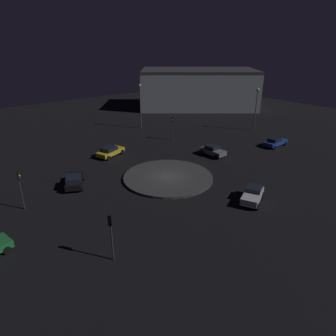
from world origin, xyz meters
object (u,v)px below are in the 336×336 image
object	(u,v)px
car_grey	(213,151)
car_silver	(253,195)
traffic_light_southwest	(111,228)
streetlamp_northeast	(140,102)
car_yellow	(110,151)
car_blue	(275,142)
traffic_light_west	(19,183)
streetlamp_east	(257,102)
car_black	(74,181)
traffic_light_northeast	(172,124)
store_building	(198,88)

from	to	relation	value
car_grey	car_silver	world-z (taller)	car_grey
traffic_light_southwest	streetlamp_northeast	xyz separation A→B (m)	(23.77, 30.79, 2.26)
car_grey	car_yellow	size ratio (longest dim) A/B	0.82
car_blue	streetlamp_northeast	size ratio (longest dim) A/B	0.52
traffic_light_west	streetlamp_east	distance (m)	43.23
car_black	streetlamp_east	bearing A→B (deg)	-60.05
streetlamp_northeast	car_blue	bearing A→B (deg)	-64.85
car_blue	streetlamp_northeast	distance (m)	25.84
traffic_light_northeast	traffic_light_west	distance (m)	28.17
car_yellow	traffic_light_west	size ratio (longest dim) A/B	1.13
car_grey	car_yellow	bearing A→B (deg)	-131.19
traffic_light_southwest	car_silver	bearing A→B (deg)	-39.36
car_grey	store_building	bearing A→B (deg)	136.52
traffic_light_southwest	traffic_light_west	world-z (taller)	traffic_light_west
car_black	traffic_light_west	bearing A→B (deg)	132.87
car_black	streetlamp_east	world-z (taller)	streetlamp_east
traffic_light_west	traffic_light_northeast	bearing A→B (deg)	29.30
car_grey	store_building	world-z (taller)	store_building
car_black	traffic_light_southwest	distance (m)	14.82
car_silver	car_black	bearing A→B (deg)	-73.57
traffic_light_west	store_building	bearing A→B (deg)	39.36
traffic_light_northeast	traffic_light_west	size ratio (longest dim) A/B	0.96
streetlamp_northeast	store_building	xyz separation A→B (m)	(23.22, 7.83, -0.49)
traffic_light_southwest	traffic_light_west	size ratio (longest dim) A/B	0.98
store_building	traffic_light_west	bearing A→B (deg)	66.59
car_yellow	store_building	world-z (taller)	store_building
car_black	car_yellow	xyz separation A→B (m)	(8.35, 6.42, -0.00)
streetlamp_east	store_building	distance (m)	23.89
streetlamp_northeast	car_yellow	bearing A→B (deg)	-141.26
car_silver	car_blue	distance (m)	20.32
traffic_light_northeast	traffic_light_southwest	distance (m)	31.68
car_silver	car_blue	world-z (taller)	car_silver
streetlamp_east	traffic_light_northeast	bearing A→B (deg)	162.14
car_blue	streetlamp_east	bearing A→B (deg)	56.26
traffic_light_southwest	streetlamp_east	distance (m)	42.94
car_yellow	store_building	bearing A→B (deg)	7.07
car_black	car_yellow	distance (m)	10.53
car_grey	traffic_light_west	bearing A→B (deg)	-95.96
traffic_light_west	store_building	world-z (taller)	store_building
car_yellow	streetlamp_northeast	bearing A→B (deg)	19.26
car_blue	traffic_light_northeast	bearing A→B (deg)	128.59
car_black	traffic_light_northeast	xyz separation A→B (m)	(20.74, 6.68, 2.10)
car_grey	streetlamp_east	xyz separation A→B (m)	(16.46, 4.65, 4.65)
traffic_light_west	store_building	distance (m)	56.53
car_blue	streetlamp_northeast	bearing A→B (deg)	114.38
car_yellow	traffic_light_southwest	bearing A→B (deg)	-137.98
streetlamp_northeast	streetlamp_east	xyz separation A→B (m)	(16.07, -14.95, 0.26)
car_grey	traffic_light_southwest	world-z (taller)	traffic_light_southwest
car_silver	traffic_light_southwest	distance (m)	16.52
car_silver	car_yellow	size ratio (longest dim) A/B	0.90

